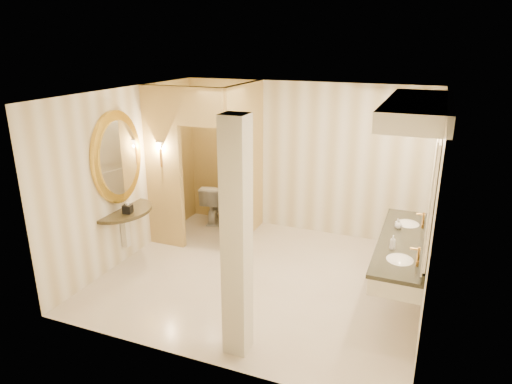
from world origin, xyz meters
TOP-DOWN VIEW (x-y plane):
  - floor at (0.00, 0.00)m, footprint 4.50×4.50m
  - ceiling at (0.00, 0.00)m, footprint 4.50×4.50m
  - wall_back at (0.00, 2.00)m, footprint 4.50×0.02m
  - wall_front at (0.00, -2.00)m, footprint 4.50×0.02m
  - wall_left at (-2.25, 0.00)m, footprint 0.02×4.00m
  - wall_right at (2.25, 0.00)m, footprint 0.02×4.00m
  - toilet_closet at (-1.12, 0.97)m, footprint 1.50×1.55m
  - wall_sconce at (-1.93, 0.43)m, footprint 0.14×0.14m
  - vanity at (1.98, 0.15)m, footprint 0.75×2.42m
  - console_shelf at (-2.21, -0.29)m, footprint 1.08×1.08m
  - pillar at (0.35, -1.64)m, footprint 0.27×0.27m
  - tissue_box at (-2.03, -0.38)m, footprint 0.15×0.15m
  - toilet at (-1.64, 1.75)m, footprint 0.54×0.81m
  - soap_bottle_a at (1.82, 0.57)m, footprint 0.07×0.07m
  - soap_bottle_b at (1.84, 0.52)m, footprint 0.12×0.12m
  - soap_bottle_c at (1.83, -0.20)m, footprint 0.07×0.07m

SIDE VIEW (x-z plane):
  - floor at x=0.00m, z-range 0.00..0.00m
  - toilet at x=-1.64m, z-range 0.00..0.77m
  - soap_bottle_a at x=1.82m, z-range 0.88..1.00m
  - tissue_box at x=-2.03m, z-range 0.88..1.00m
  - soap_bottle_b at x=1.84m, z-range 0.88..1.01m
  - soap_bottle_c at x=1.83m, z-range 0.88..1.06m
  - console_shelf at x=-2.21m, z-range 0.35..2.34m
  - wall_back at x=0.00m, z-range 0.00..2.70m
  - wall_front at x=0.00m, z-range 0.00..2.70m
  - wall_left at x=-2.25m, z-range 0.00..2.70m
  - wall_right at x=2.25m, z-range 0.00..2.70m
  - pillar at x=0.35m, z-range 0.00..2.70m
  - toilet_closet at x=-1.12m, z-range 0.04..2.74m
  - vanity at x=1.98m, z-range 0.58..2.67m
  - wall_sconce at x=-1.93m, z-range 1.52..1.94m
  - ceiling at x=0.00m, z-range 2.70..2.70m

